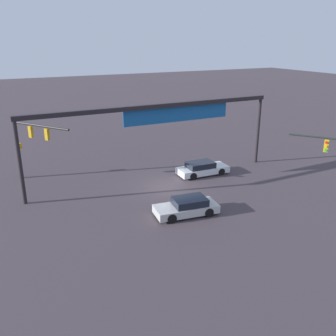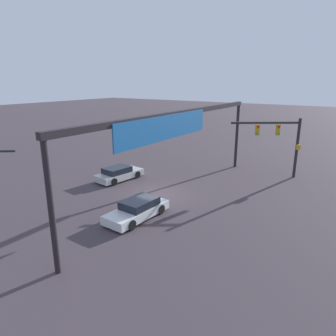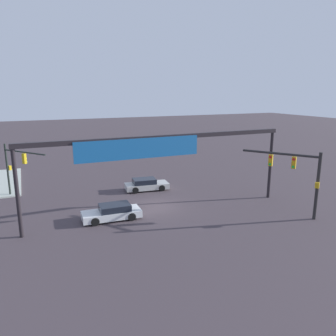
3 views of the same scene
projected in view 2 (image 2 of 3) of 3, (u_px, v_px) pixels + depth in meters
The scene contains 5 objects.
ground_plane at pixel (158, 194), 23.90m from camera, with size 196.52×196.52×0.00m, color #41373C.
traffic_signal_opposite_side at pixel (282, 137), 27.01m from camera, with size 3.68×5.35×5.38m.
overhead_sign_gantry at pixel (178, 126), 20.85m from camera, with size 22.03×0.43×6.57m.
sedan_car_approaching at pixel (119, 174), 27.18m from camera, with size 4.58×2.36×1.21m.
sedan_car_waiting_far at pixel (138, 209), 19.66m from camera, with size 4.67×2.07×1.21m.
Camera 2 is at (18.22, 13.06, 8.58)m, focal length 32.70 mm.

